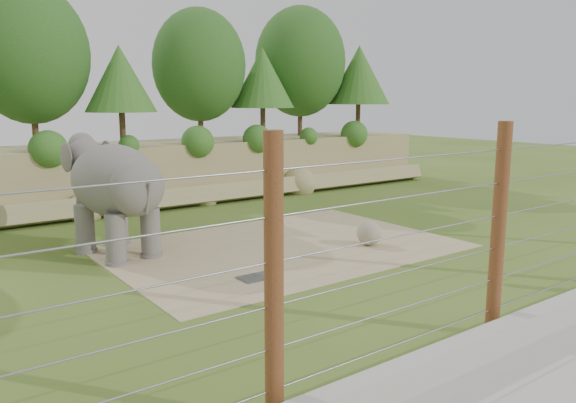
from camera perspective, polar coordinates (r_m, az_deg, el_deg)
ground at (r=14.34m, az=4.77°, el=-7.46°), size 90.00×90.00×0.00m
back_embankment at (r=24.87m, az=-13.76°, el=9.10°), size 30.00×5.52×8.77m
dirt_patch at (r=16.90m, az=-0.64°, el=-4.64°), size 10.00×7.00×0.02m
drain_grate at (r=14.08m, az=-3.00°, el=-7.64°), size 1.00×0.60×0.03m
elephant at (r=16.46m, az=-17.13°, el=0.36°), size 2.40×4.32×3.31m
stone_ball at (r=17.15m, az=8.23°, el=-3.19°), size 0.75×0.75×0.75m
retaining_wall at (r=11.22m, az=22.18°, el=-12.04°), size 26.00×0.35×0.50m
barrier_fence at (r=10.96m, az=20.58°, el=-2.86°), size 20.26×0.26×4.00m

